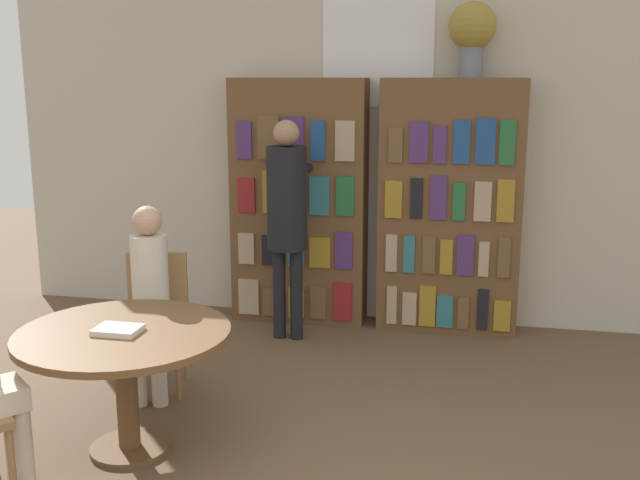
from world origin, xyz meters
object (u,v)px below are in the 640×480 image
Objects in this scene: bookshelf_left at (299,202)px; bookshelf_right at (450,208)px; seated_reader_left at (149,292)px; chair_left_side at (156,314)px; librarian_standing at (287,207)px; reading_table at (124,352)px; flower_vase at (472,31)px.

bookshelf_left is 1.00× the size of bookshelf_right.
bookshelf_left is 1.87m from seated_reader_left.
bookshelf_right is at bearing -149.44° from seated_reader_left.
librarian_standing reaches higher than chair_left_side.
bookshelf_right reaches higher than chair_left_side.
reading_table is 2.07m from librarian_standing.
chair_left_side is at bearing -111.10° from bookshelf_left.
flower_vase reaches higher than seated_reader_left.
reading_table is 0.74m from seated_reader_left.
seated_reader_left is (-0.56, -1.76, -0.31)m from bookshelf_left.
flower_vase is at bearing -151.18° from seated_reader_left.
bookshelf_right is at bearing 22.36° from librarian_standing.
bookshelf_right is 1.38m from flower_vase.
seated_reader_left is 0.73× the size of librarian_standing.
bookshelf_right is at bearing -0.00° from bookshelf_left.
bookshelf_left is at bearing -121.41° from seated_reader_left.
reading_table is at bearing -102.00° from librarian_standing.
chair_left_side is (-1.97, -1.58, -1.89)m from flower_vase.
bookshelf_right is 2.49m from chair_left_side.
bookshelf_left is at bearing 92.96° from librarian_standing.
bookshelf_left is 1.75× the size of reading_table.
flower_vase is 0.33× the size of librarian_standing.
bookshelf_left is 1.62× the size of seated_reader_left.
chair_left_side is 0.27m from seated_reader_left.
bookshelf_left is 1.93m from flower_vase.
librarian_standing is at bearing -157.64° from bookshelf_right.
bookshelf_left is 2.54m from reading_table.
seated_reader_left is at bearing -137.60° from flower_vase.
reading_table is at bearing 90.00° from chair_left_side.
chair_left_side is (-0.22, 0.89, -0.08)m from reading_table.
flower_vase reaches higher than bookshelf_right.
bookshelf_left is 1.24m from bookshelf_right.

